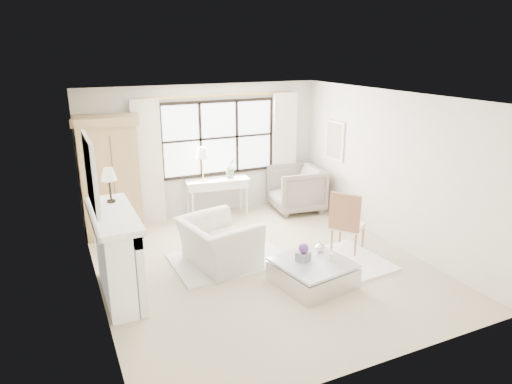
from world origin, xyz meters
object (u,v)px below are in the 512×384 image
Objects in this scene: club_armchair at (219,243)px; coffee_table at (313,273)px; console_table at (218,197)px; armoire at (111,177)px.

coffee_table is (1.04, -1.20, -0.20)m from club_armchair.
console_table is 1.14× the size of club_armchair.
armoire is 2.51m from club_armchair.
armoire reaches higher than club_armchair.
club_armchair reaches higher than coffee_table.
club_armchair is 1.03× the size of coffee_table.
armoire reaches higher than console_table.
armoire is 4.09m from coffee_table.
club_armchair is (1.32, -2.00, -0.75)m from armoire.
console_table is at bearing 13.18° from armoire.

